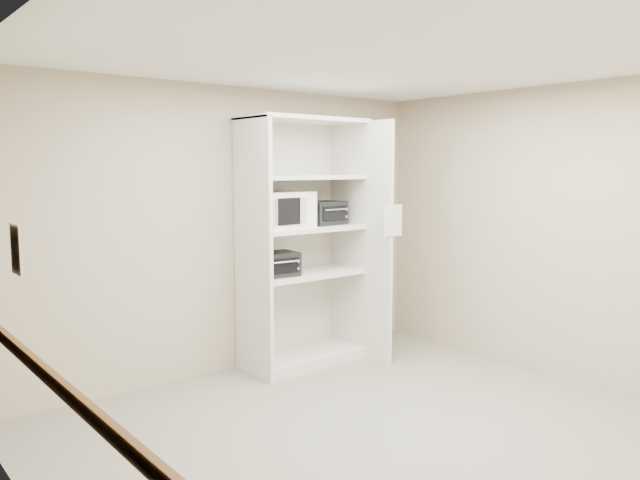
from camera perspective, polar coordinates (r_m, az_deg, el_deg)
floor at (r=4.79m, az=5.35°, el=-17.32°), size 4.50×4.00×0.01m
ceiling at (r=4.44m, az=5.74°, el=16.41°), size 4.50×4.00×0.01m
wall_back at (r=6.00m, az=-7.99°, el=0.90°), size 4.50×0.02×2.70m
wall_left at (r=3.28m, az=-23.83°, el=-4.36°), size 0.02×4.00×2.70m
wall_right at (r=6.20m, az=20.52°, el=0.73°), size 0.02×4.00×2.70m
shelving_unit at (r=6.16m, az=-1.21°, el=-0.94°), size 1.24×0.92×2.42m
microwave at (r=5.95m, az=-3.72°, el=2.77°), size 0.62×0.49×0.34m
toaster_oven_upper at (r=6.29m, az=0.33°, el=2.49°), size 0.44×0.35×0.24m
toaster_oven_lower at (r=5.92m, az=-4.15°, el=-2.21°), size 0.43×0.34×0.23m
paper_sign at (r=6.03m, az=6.70°, el=1.76°), size 0.23×0.01×0.30m
chair_rail at (r=3.39m, az=-23.10°, el=-11.81°), size 0.04×3.98×0.08m
wall_poster at (r=3.81m, az=-26.05°, el=-0.77°), size 0.01×0.20×0.28m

